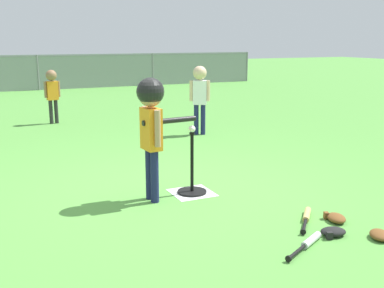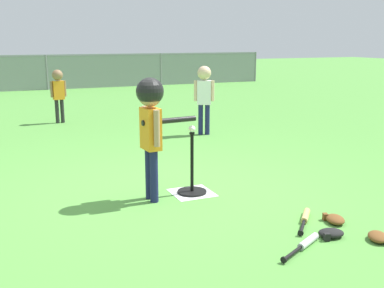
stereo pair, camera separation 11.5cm
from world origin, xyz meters
The scene contains 13 objects.
ground_plane centered at (0.00, 0.00, 0.00)m, with size 60.00×60.00×0.00m, color #51933D.
home_plate centered at (0.22, -0.14, 0.00)m, with size 0.44×0.44×0.01m, color white.
batting_tee centered at (0.22, -0.14, 0.11)m, with size 0.32×0.32×0.68m.
baseball_on_tee centered at (0.22, -0.14, 0.71)m, with size 0.07×0.07×0.07m, color white.
batter_child centered at (-0.24, -0.18, 0.91)m, with size 0.65×0.36×1.28m.
fielder_deep_center centered at (1.67, 2.68, 0.77)m, with size 0.32×0.24×1.20m.
fielder_near_right centered at (-0.49, 4.87, 0.68)m, with size 0.31×0.21×1.06m.
spare_bat_silver centered at (0.53, -1.74, 0.03)m, with size 0.53×0.31×0.06m.
spare_bat_wood centered at (0.86, -1.29, 0.03)m, with size 0.42×0.45×0.06m.
glove_by_plate centered at (1.09, -1.43, 0.04)m, with size 0.23×0.26×0.07m.
glove_near_bats centered at (1.16, -1.88, 0.04)m, with size 0.26×0.27×0.07m.
glove_tossed_aside centered at (0.85, -1.67, 0.04)m, with size 0.26×0.22×0.07m.
outfield_fence centered at (0.00, 11.43, 0.62)m, with size 16.06×0.06×1.15m.
Camera 1 is at (-1.78, -4.47, 1.64)m, focal length 42.90 mm.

